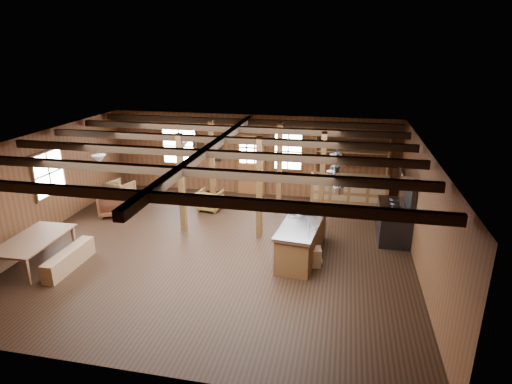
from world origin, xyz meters
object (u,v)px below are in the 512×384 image
at_px(armchair_b, 210,200).
at_px(armchair_c, 121,190).
at_px(dining_table, 37,252).
at_px(armchair_a, 112,203).
at_px(kitchen_island, 302,238).
at_px(commercial_range, 396,216).

xyz_separation_m(armchair_b, armchair_c, (-3.26, 0.29, 0.01)).
relative_size(dining_table, armchair_c, 2.65).
relative_size(armchair_a, armchair_b, 1.15).
xyz_separation_m(kitchen_island, armchair_a, (-6.05, 1.50, -0.10)).
distance_m(kitchen_island, dining_table, 6.42).
bearing_deg(armchair_b, commercial_range, 177.16).
relative_size(armchair_a, armchair_c, 1.13).
bearing_deg(armchair_b, armchair_a, 27.15).
height_order(armchair_a, armchair_b, armchair_a).
xyz_separation_m(kitchen_island, commercial_range, (2.38, 1.51, 0.17)).
bearing_deg(commercial_range, armchair_c, 171.65).
bearing_deg(dining_table, armchair_c, 2.06).
bearing_deg(armchair_a, dining_table, 61.67).
xyz_separation_m(kitchen_island, armchair_c, (-6.46, 2.81, -0.14)).
height_order(armchair_b, armchair_c, armchair_c).
height_order(kitchen_island, commercial_range, commercial_range).
relative_size(kitchen_island, armchair_a, 3.11).
bearing_deg(armchair_c, armchair_a, 123.13).
bearing_deg(armchair_a, kitchen_island, 139.67).
bearing_deg(armchair_b, kitchen_island, 149.16).
relative_size(commercial_range, armchair_a, 2.42).
height_order(dining_table, armchair_b, dining_table).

